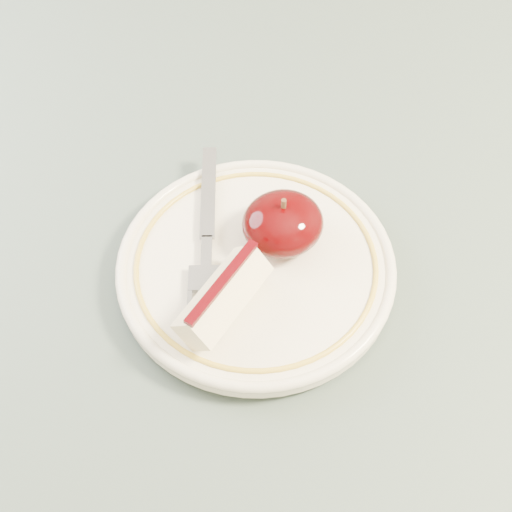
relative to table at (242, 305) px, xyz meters
name	(u,v)px	position (x,y,z in m)	size (l,w,h in m)	color
table	(242,305)	(0.00, 0.00, 0.00)	(0.90, 0.90, 0.75)	brown
plate	(256,266)	(0.00, -0.03, 0.10)	(0.22, 0.22, 0.02)	beige
apple_half	(283,223)	(0.03, -0.02, 0.13)	(0.07, 0.06, 0.05)	#2C0001
apple_wedge	(223,296)	(-0.04, -0.06, 0.12)	(0.09, 0.07, 0.04)	beige
fork	(207,239)	(-0.03, 0.01, 0.11)	(0.10, 0.18, 0.00)	#92959A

